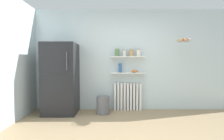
# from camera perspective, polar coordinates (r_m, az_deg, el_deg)

# --- Properties ---
(ground_plane) EXTENTS (7.04, 7.04, 0.00)m
(ground_plane) POSITION_cam_1_polar(r_m,az_deg,el_deg) (3.14, 4.23, -20.40)
(ground_plane) COLOR #9E8460
(back_wall) EXTENTS (7.04, 0.10, 2.60)m
(back_wall) POSITION_cam_1_polar(r_m,az_deg,el_deg) (4.44, 2.79, 3.47)
(back_wall) COLOR silver
(back_wall) RESTS_ON ground_plane
(refrigerator) EXTENTS (0.76, 0.73, 1.69)m
(refrigerator) POSITION_cam_1_polar(r_m,az_deg,el_deg) (4.24, -16.93, -2.76)
(refrigerator) COLOR black
(refrigerator) RESTS_ON ground_plane
(radiator) EXTENTS (0.70, 0.12, 0.70)m
(radiator) POSITION_cam_1_polar(r_m,az_deg,el_deg) (4.41, 5.26, -8.95)
(radiator) COLOR white
(radiator) RESTS_ON ground_plane
(wall_shelf_lower) EXTENTS (0.86, 0.22, 0.02)m
(wall_shelf_lower) POSITION_cam_1_polar(r_m,az_deg,el_deg) (4.31, 5.33, -1.01)
(wall_shelf_lower) COLOR white
(wall_shelf_upper) EXTENTS (0.86, 0.22, 0.02)m
(wall_shelf_upper) POSITION_cam_1_polar(r_m,az_deg,el_deg) (4.30, 5.35, 4.46)
(wall_shelf_upper) COLOR white
(storage_jar_0) EXTENTS (0.11, 0.11, 0.20)m
(storage_jar_0) POSITION_cam_1_polar(r_m,az_deg,el_deg) (4.29, 1.73, 5.97)
(storage_jar_0) COLOR #5B7F4C
(storage_jar_0) RESTS_ON wall_shelf_upper
(storage_jar_1) EXTENTS (0.09, 0.09, 0.17)m
(storage_jar_1) POSITION_cam_1_polar(r_m,az_deg,el_deg) (4.30, 4.15, 5.73)
(storage_jar_1) COLOR silver
(storage_jar_1) RESTS_ON wall_shelf_upper
(storage_jar_2) EXTENTS (0.12, 0.12, 0.18)m
(storage_jar_2) POSITION_cam_1_polar(r_m,az_deg,el_deg) (4.31, 6.55, 5.81)
(storage_jar_2) COLOR tan
(storage_jar_2) RESTS_ON wall_shelf_upper
(storage_jar_3) EXTENTS (0.11, 0.11, 0.18)m
(storage_jar_3) POSITION_cam_1_polar(r_m,az_deg,el_deg) (4.34, 8.93, 5.76)
(storage_jar_3) COLOR silver
(storage_jar_3) RESTS_ON wall_shelf_upper
(vase) EXTENTS (0.08, 0.08, 0.24)m
(vase) POSITION_cam_1_polar(r_m,az_deg,el_deg) (4.29, 2.70, 0.75)
(vase) COLOR #38609E
(vase) RESTS_ON wall_shelf_lower
(shelf_bowl) EXTENTS (0.15, 0.15, 0.07)m
(shelf_bowl) POSITION_cam_1_polar(r_m,az_deg,el_deg) (4.32, 7.64, -0.38)
(shelf_bowl) COLOR orange
(shelf_bowl) RESTS_ON wall_shelf_lower
(trash_bin) EXTENTS (0.31, 0.31, 0.42)m
(trash_bin) POSITION_cam_1_polar(r_m,az_deg,el_deg) (4.11, -3.12, -11.75)
(trash_bin) COLOR slate
(trash_bin) RESTS_ON ground_plane
(hanging_fruit_basket) EXTENTS (0.35, 0.35, 0.10)m
(hanging_fruit_basket) POSITION_cam_1_polar(r_m,az_deg,el_deg) (4.37, 23.07, 9.27)
(hanging_fruit_basket) COLOR #B2B2B7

